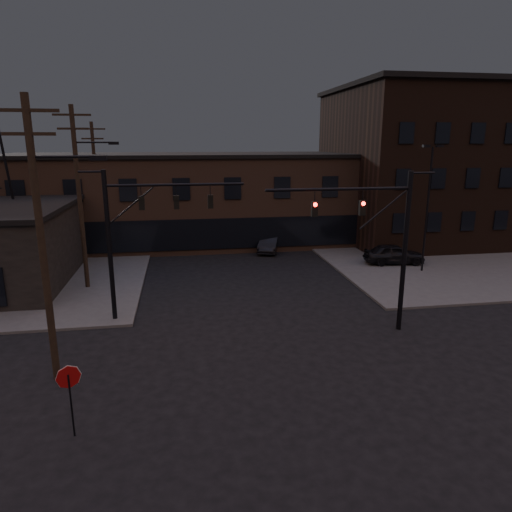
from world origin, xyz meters
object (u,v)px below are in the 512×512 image
(parked_car_lot_a, at_px, (394,254))
(car_crossing, at_px, (269,243))
(parked_car_lot_b, at_px, (458,240))
(stop_sign, at_px, (69,385))
(traffic_signal_near, at_px, (384,235))
(traffic_signal_far, at_px, (134,228))

(parked_car_lot_a, bearing_deg, car_crossing, 61.10)
(parked_car_lot_b, bearing_deg, stop_sign, 116.18)
(stop_sign, distance_m, parked_car_lot_b, 35.51)
(stop_sign, height_order, parked_car_lot_b, stop_sign)
(traffic_signal_near, bearing_deg, parked_car_lot_b, 47.35)
(stop_sign, bearing_deg, parked_car_lot_a, 42.53)
(traffic_signal_near, distance_m, parked_car_lot_b, 21.64)
(traffic_signal_near, distance_m, stop_sign, 15.17)
(traffic_signal_near, bearing_deg, traffic_signal_far, 163.83)
(traffic_signal_far, bearing_deg, stop_sign, -97.32)
(parked_car_lot_a, bearing_deg, traffic_signal_far, 120.68)
(traffic_signal_far, xyz_separation_m, parked_car_lot_a, (18.56, 8.22, -4.09))
(traffic_signal_near, xyz_separation_m, stop_sign, (-13.36, -6.49, -3.09))
(stop_sign, xyz_separation_m, parked_car_lot_a, (19.84, 18.20, -0.92))
(stop_sign, height_order, car_crossing, stop_sign)
(traffic_signal_far, distance_m, parked_car_lot_a, 20.71)
(parked_car_lot_a, bearing_deg, traffic_signal_near, 157.83)
(parked_car_lot_a, height_order, parked_car_lot_b, parked_car_lot_a)
(parked_car_lot_a, bearing_deg, parked_car_lot_b, -56.86)
(car_crossing, bearing_deg, parked_car_lot_a, -18.43)
(parked_car_lot_a, height_order, car_crossing, parked_car_lot_a)
(parked_car_lot_a, bearing_deg, stop_sign, 139.33)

